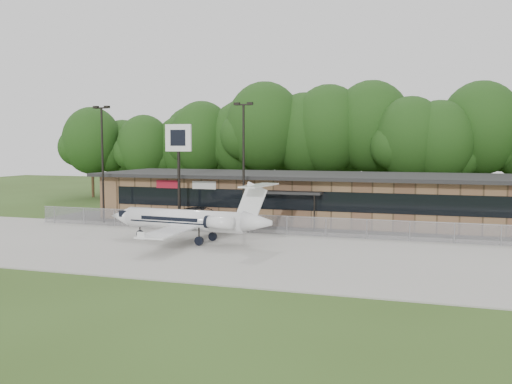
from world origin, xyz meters
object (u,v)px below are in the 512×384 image
(terminal, at_px, (324,197))
(suv, at_px, (203,217))
(business_jet, at_px, (191,221))
(pole_sign, at_px, (179,149))

(terminal, xyz_separation_m, suv, (-8.85, -6.70, -1.34))
(business_jet, height_order, pole_sign, pole_sign)
(terminal, xyz_separation_m, pole_sign, (-10.85, -7.14, 4.39))
(business_jet, height_order, suv, business_jet)
(terminal, height_order, business_jet, business_jet)
(terminal, distance_m, business_jet, 15.63)
(business_jet, distance_m, suv, 7.89)
(pole_sign, bearing_deg, terminal, 29.33)
(terminal, relative_size, pole_sign, 4.78)
(business_jet, distance_m, pole_sign, 9.68)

